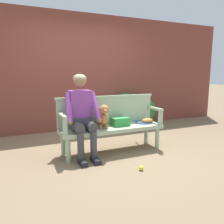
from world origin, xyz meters
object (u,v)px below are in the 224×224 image
at_px(garden_bench, 112,130).
at_px(person_seated, 82,113).
at_px(tennis_racket, 143,122).
at_px(baseball_glove, 148,121).
at_px(dog_on_bench, 103,116).
at_px(tennis_ball, 141,168).
at_px(sports_bag, 120,122).

bearing_deg(garden_bench, person_seated, -179.00).
relative_size(tennis_racket, baseball_glove, 2.64).
xyz_separation_m(garden_bench, dog_on_bench, (-0.18, -0.04, 0.26)).
bearing_deg(tennis_ball, dog_on_bench, 106.78).
bearing_deg(tennis_racket, dog_on_bench, -172.17).
bearing_deg(dog_on_bench, garden_bench, 13.75).
bearing_deg(tennis_racket, person_seated, -176.16).
height_order(tennis_racket, sports_bag, sports_bag).
distance_m(dog_on_bench, sports_bag, 0.37).
xyz_separation_m(person_seated, baseball_glove, (1.21, 0.01, -0.23)).
height_order(person_seated, dog_on_bench, person_seated).
relative_size(person_seated, dog_on_bench, 3.23).
bearing_deg(dog_on_bench, tennis_ball, -73.22).
bearing_deg(garden_bench, baseball_glove, -0.18).
distance_m(garden_bench, tennis_ball, 0.92).
bearing_deg(baseball_glove, garden_bench, -175.33).
height_order(person_seated, baseball_glove, person_seated).
relative_size(garden_bench, tennis_ball, 26.31).
bearing_deg(person_seated, sports_bag, 2.16).
bearing_deg(tennis_ball, sports_bag, 83.53).
bearing_deg(person_seated, tennis_ball, -55.48).
distance_m(tennis_racket, sports_bag, 0.49).
relative_size(baseball_glove, tennis_ball, 3.33).
xyz_separation_m(garden_bench, tennis_ball, (0.06, -0.85, -0.34)).
bearing_deg(dog_on_bench, tennis_racket, 7.83).
bearing_deg(sports_bag, baseball_glove, -2.00).
xyz_separation_m(dog_on_bench, sports_bag, (0.34, 0.06, -0.13)).
distance_m(garden_bench, person_seated, 0.62).
xyz_separation_m(dog_on_bench, baseball_glove, (0.88, 0.04, -0.15)).
xyz_separation_m(baseball_glove, tennis_ball, (-0.63, -0.85, -0.44)).
relative_size(garden_bench, tennis_racket, 2.99).
relative_size(dog_on_bench, tennis_racket, 0.69).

